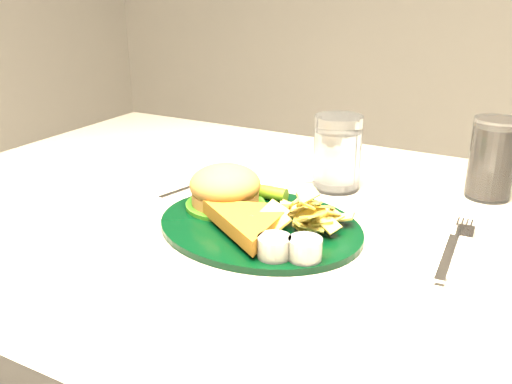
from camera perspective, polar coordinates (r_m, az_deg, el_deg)
dinner_plate at (r=0.75m, az=0.37°, el=-1.54°), size 0.32×0.28×0.06m
water_glass at (r=0.89m, az=8.13°, el=3.90°), size 0.09×0.09×0.12m
cola_glass at (r=0.92m, az=22.56°, el=3.09°), size 0.07×0.07×0.12m
fork_napkin at (r=0.72m, az=18.74°, el=-5.86°), size 0.14×0.17×0.01m
spoon at (r=0.90m, az=-6.83°, el=0.51°), size 0.08×0.16×0.01m
wrapped_straw at (r=0.91m, az=0.51°, el=0.78°), size 0.17×0.16×0.01m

